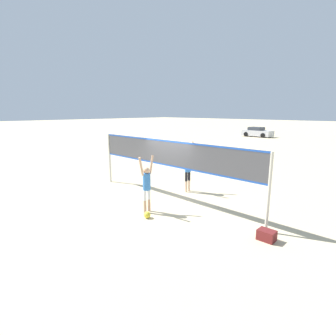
% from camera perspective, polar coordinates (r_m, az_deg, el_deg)
% --- Properties ---
extents(ground_plane, '(200.00, 200.00, 0.00)m').
position_cam_1_polar(ground_plane, '(10.96, 0.00, -7.01)').
color(ground_plane, beige).
extents(volleyball_net, '(8.45, 0.09, 2.49)m').
position_cam_1_polar(volleyball_net, '(10.49, 0.00, 2.54)').
color(volleyball_net, beige).
rests_on(volleyball_net, ground_plane).
extents(player_spiker, '(0.28, 0.70, 2.08)m').
position_cam_1_polar(player_spiker, '(9.45, -4.67, -3.32)').
color(player_spiker, tan).
rests_on(player_spiker, ground_plane).
extents(player_blocker, '(0.28, 0.72, 2.29)m').
position_cam_1_polar(player_blocker, '(11.84, 4.34, 0.53)').
color(player_blocker, beige).
rests_on(player_blocker, ground_plane).
extents(volleyball, '(0.23, 0.23, 0.23)m').
position_cam_1_polar(volleyball, '(9.21, -4.55, -10.13)').
color(volleyball, yellow).
rests_on(volleyball, ground_plane).
extents(gear_bag, '(0.48, 0.35, 0.31)m').
position_cam_1_polar(gear_bag, '(8.23, 20.67, -13.53)').
color(gear_bag, maroon).
rests_on(gear_bag, ground_plane).
extents(parked_car_near, '(4.22, 2.01, 1.37)m').
position_cam_1_polar(parked_car_near, '(39.75, 18.83, 7.36)').
color(parked_car_near, '#B7B7BC').
rests_on(parked_car_near, ground_plane).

